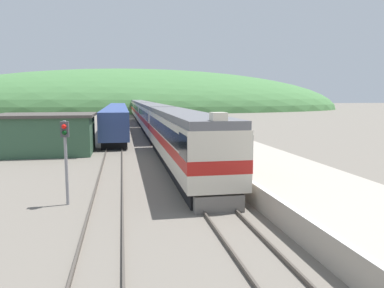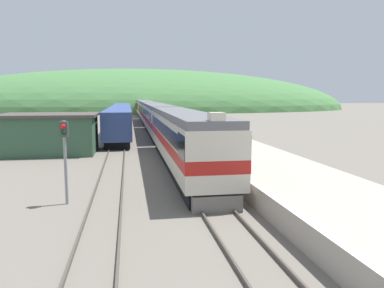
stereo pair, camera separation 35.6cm
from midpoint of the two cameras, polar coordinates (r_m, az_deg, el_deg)
track_main at (r=70.67m, az=-7.43°, el=3.20°), size 1.52×180.00×0.16m
track_siding at (r=70.57m, az=-11.38°, el=3.11°), size 1.52×180.00×0.16m
platform at (r=51.31m, az=-0.95°, el=2.23°), size 5.80×140.00×1.07m
distant_hills at (r=140.60m, az=-9.05°, el=5.16°), size 158.77×71.45×29.65m
station_shed at (r=35.51m, az=-21.54°, el=1.49°), size 8.36×6.56×3.53m
express_train_lead_car at (r=26.39m, az=-2.02°, el=1.06°), size 2.92×21.90×4.37m
carriage_second at (r=49.72m, az=-6.10°, el=3.94°), size 2.91×22.95×4.01m
carriage_third at (r=73.47m, az=-7.58°, el=5.00°), size 2.91×22.95×4.01m
carriage_fourth at (r=97.26m, az=-8.35°, el=5.54°), size 2.91×22.95×4.01m
siding_train at (r=58.65m, az=-11.56°, el=4.02°), size 2.90×47.40×3.58m
signal_post_siding at (r=18.23m, az=-19.28°, el=-0.13°), size 0.36×0.42×3.96m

